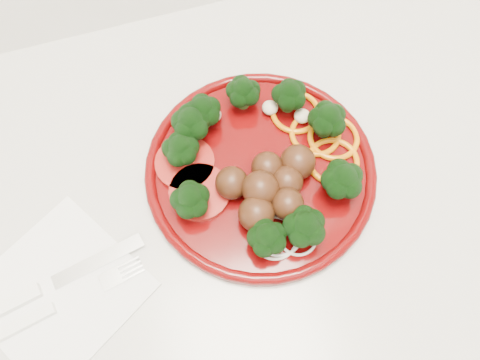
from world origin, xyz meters
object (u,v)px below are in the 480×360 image
object	(u,v)px
plate	(260,166)
knife	(35,292)
napkin	(59,291)
fork	(40,315)

from	to	relation	value
plate	knife	world-z (taller)	plate
napkin	plate	bearing A→B (deg)	15.16
knife	fork	world-z (taller)	knife
plate	napkin	distance (m)	0.27
plate	napkin	bearing A→B (deg)	-164.84
napkin	fork	xyz separation A→B (m)	(-0.02, -0.02, 0.01)
plate	napkin	xyz separation A→B (m)	(-0.26, -0.07, -0.02)
napkin	fork	world-z (taller)	fork
plate	napkin	world-z (taller)	plate
plate	knife	xyz separation A→B (m)	(-0.29, -0.07, -0.01)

